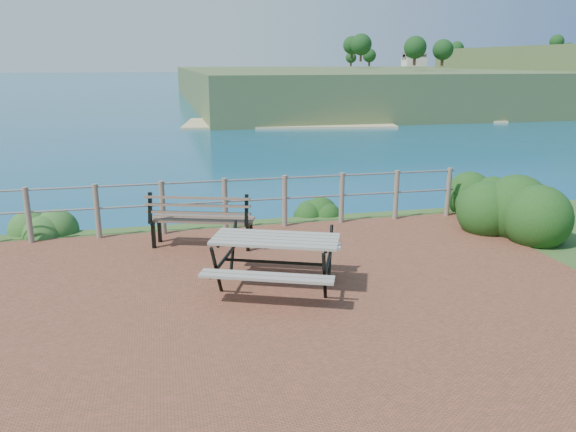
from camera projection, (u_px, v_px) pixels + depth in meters
ground at (255, 302)px, 7.54m from camera, size 10.00×7.00×0.12m
ocean at (159, 70)px, 195.43m from camera, size 1200.00×1200.00×0.00m
safety_railing at (225, 201)px, 10.53m from camera, size 9.40×0.10×1.00m
picnic_table at (276, 257)px, 7.84m from camera, size 1.89×1.43×0.74m
park_bench at (202, 211)px, 9.56m from camera, size 1.81×0.97×1.00m
shrub_right_front at (511, 236)px, 10.38m from camera, size 1.42×1.42×2.02m
shrub_right_edge at (472, 212)px, 12.00m from camera, size 1.07×1.07×1.53m
shrub_lip_west at (42, 233)px, 10.52m from camera, size 0.84×0.84×0.60m
shrub_lip_east at (313, 213)px, 11.95m from camera, size 0.85×0.85×0.63m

